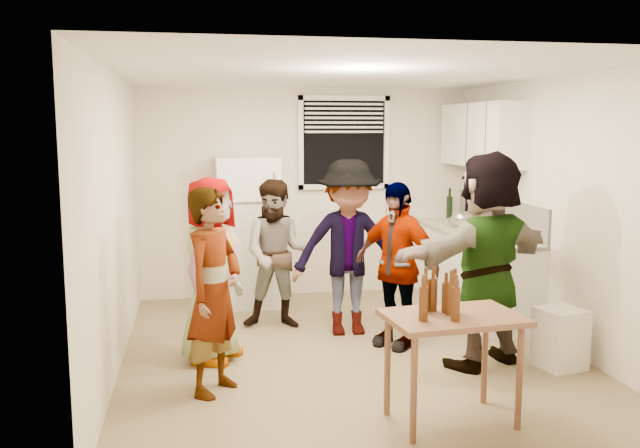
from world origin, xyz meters
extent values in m
cube|color=white|center=(-0.75, 1.88, 0.85)|extent=(0.70, 0.70, 1.70)
cube|color=white|center=(1.70, 1.15, 0.43)|extent=(0.60, 2.20, 0.86)
cube|color=beige|center=(1.70, 1.15, 0.88)|extent=(0.64, 2.22, 0.04)
cube|color=#A4A196|center=(1.99, 1.15, 1.08)|extent=(0.03, 2.20, 0.36)
cube|color=white|center=(1.83, 1.35, 1.95)|extent=(0.34, 1.60, 0.70)
cylinder|color=white|center=(1.68, 0.82, 0.90)|extent=(0.13, 0.13, 0.28)
cylinder|color=black|center=(1.75, 2.04, 0.90)|extent=(0.07, 0.07, 0.29)
cylinder|color=#47230C|center=(1.60, 0.59, 0.90)|extent=(0.07, 0.07, 0.25)
cylinder|color=#0A06A9|center=(1.44, 0.38, 0.90)|extent=(0.08, 0.08, 0.11)
cube|color=gold|center=(1.92, 1.54, 0.98)|extent=(0.02, 0.19, 0.16)
cube|color=white|center=(1.69, -0.73, 0.25)|extent=(0.42, 0.42, 0.51)
cylinder|color=#47230C|center=(0.35, -1.52, 0.77)|extent=(0.05, 0.05, 0.21)
cylinder|color=#B0100F|center=(0.39, -1.53, 0.77)|extent=(0.09, 0.09, 0.12)
imported|color=gray|center=(-1.21, 0.01, 0.00)|extent=(1.80, 1.46, 0.51)
imported|color=#141933|center=(-1.21, -0.73, 0.00)|extent=(1.64, 1.38, 0.38)
imported|color=#503320|center=(-0.52, 0.89, 0.00)|extent=(1.00, 1.63, 0.57)
imported|color=#39393D|center=(0.13, 0.55, 0.00)|extent=(1.21, 1.78, 0.64)
imported|color=black|center=(0.48, 0.09, 0.00)|extent=(1.77, 1.66, 0.38)
imported|color=#EFA152|center=(1.09, -0.54, 0.00)|extent=(2.29, 2.36, 0.54)
camera|label=1|loc=(-1.33, -5.82, 2.03)|focal=38.00mm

